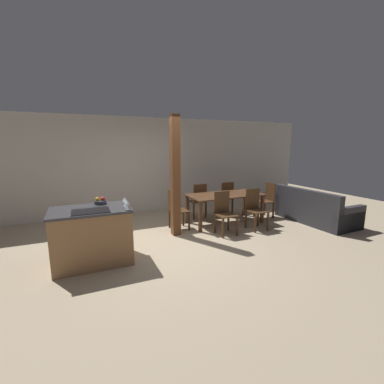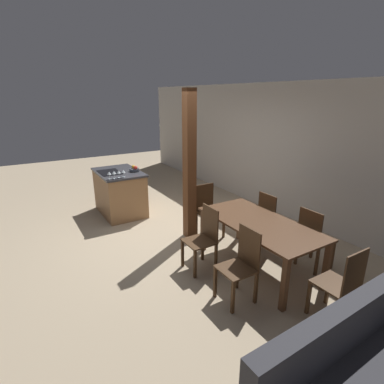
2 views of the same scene
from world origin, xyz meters
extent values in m
plane|color=tan|center=(0.00, 0.00, 0.00)|extent=(16.00, 16.00, 0.00)
cube|color=beige|center=(0.00, 2.60, 1.35)|extent=(11.20, 0.08, 2.70)
cube|color=#9E7047|center=(-1.46, -0.36, 0.44)|extent=(1.20, 0.80, 0.89)
cube|color=#38383D|center=(-1.46, -0.36, 0.91)|extent=(1.24, 0.84, 0.04)
cube|color=black|center=(-1.46, -0.54, 0.93)|extent=(0.56, 0.40, 0.01)
cylinder|color=#383D47|center=(-1.27, -0.07, 0.96)|extent=(0.20, 0.20, 0.05)
sphere|color=red|center=(-1.23, -0.06, 1.01)|extent=(0.08, 0.08, 0.08)
sphere|color=gold|center=(-1.32, -0.07, 1.01)|extent=(0.08, 0.08, 0.08)
cylinder|color=silver|center=(-0.91, -0.70, 0.94)|extent=(0.06, 0.06, 0.00)
cylinder|color=silver|center=(-0.91, -0.70, 0.98)|extent=(0.01, 0.01, 0.09)
cone|color=silver|center=(-0.91, -0.70, 1.05)|extent=(0.08, 0.08, 0.06)
cylinder|color=silver|center=(-0.91, -0.61, 0.94)|extent=(0.06, 0.06, 0.00)
cylinder|color=silver|center=(-0.91, -0.61, 0.98)|extent=(0.01, 0.01, 0.09)
cone|color=silver|center=(-0.91, -0.61, 1.05)|extent=(0.08, 0.08, 0.06)
cylinder|color=silver|center=(-0.91, -0.52, 0.94)|extent=(0.06, 0.06, 0.00)
cylinder|color=silver|center=(-0.91, -0.52, 0.98)|extent=(0.01, 0.01, 0.09)
cone|color=silver|center=(-0.91, -0.52, 1.05)|extent=(0.08, 0.08, 0.06)
cylinder|color=silver|center=(-0.91, -0.42, 0.94)|extent=(0.06, 0.06, 0.00)
cylinder|color=silver|center=(-0.91, -0.42, 0.98)|extent=(0.01, 0.01, 0.09)
cone|color=silver|center=(-0.91, -0.42, 1.05)|extent=(0.08, 0.08, 0.06)
cube|color=#51331E|center=(1.70, 0.65, 0.72)|extent=(1.85, 0.89, 0.03)
cube|color=#51331E|center=(0.84, 0.27, 0.35)|extent=(0.07, 0.07, 0.70)
cube|color=#51331E|center=(2.56, 0.27, 0.35)|extent=(0.07, 0.07, 0.70)
cube|color=#51331E|center=(0.84, 1.04, 0.35)|extent=(0.07, 0.07, 0.70)
cube|color=#51331E|center=(2.56, 1.04, 0.35)|extent=(0.07, 0.07, 0.70)
cube|color=#472D19|center=(1.28, -0.09, 0.44)|extent=(0.40, 0.40, 0.02)
cube|color=#472D19|center=(1.28, 0.10, 0.69)|extent=(0.38, 0.02, 0.48)
cube|color=#472D19|center=(1.10, -0.27, 0.21)|extent=(0.04, 0.04, 0.43)
cube|color=#472D19|center=(1.46, -0.27, 0.21)|extent=(0.04, 0.04, 0.43)
cube|color=#472D19|center=(1.10, 0.08, 0.21)|extent=(0.04, 0.04, 0.43)
cube|color=#472D19|center=(1.46, 0.08, 0.21)|extent=(0.04, 0.04, 0.43)
cube|color=#472D19|center=(2.11, -0.09, 0.44)|extent=(0.40, 0.40, 0.02)
cube|color=#472D19|center=(2.11, 0.10, 0.69)|extent=(0.38, 0.02, 0.48)
cube|color=#472D19|center=(1.94, -0.27, 0.21)|extent=(0.04, 0.04, 0.43)
cube|color=#472D19|center=(2.29, -0.27, 0.21)|extent=(0.04, 0.04, 0.43)
cube|color=#472D19|center=(1.94, 0.08, 0.21)|extent=(0.04, 0.04, 0.43)
cube|color=#472D19|center=(2.29, 0.08, 0.21)|extent=(0.04, 0.04, 0.43)
cube|color=#472D19|center=(1.28, 1.40, 0.44)|extent=(0.40, 0.40, 0.02)
cube|color=#472D19|center=(1.28, 1.21, 0.69)|extent=(0.38, 0.02, 0.48)
cube|color=#472D19|center=(1.46, 1.58, 0.21)|extent=(0.04, 0.04, 0.43)
cube|color=#472D19|center=(1.10, 1.58, 0.21)|extent=(0.04, 0.04, 0.43)
cube|color=#472D19|center=(1.46, 1.23, 0.21)|extent=(0.04, 0.04, 0.43)
cube|color=#472D19|center=(1.10, 1.23, 0.21)|extent=(0.04, 0.04, 0.43)
cube|color=#472D19|center=(2.11, 1.40, 0.44)|extent=(0.40, 0.40, 0.02)
cube|color=#472D19|center=(2.11, 1.21, 0.69)|extent=(0.38, 0.02, 0.48)
cube|color=#472D19|center=(2.29, 1.58, 0.21)|extent=(0.04, 0.04, 0.43)
cube|color=#472D19|center=(1.94, 1.58, 0.21)|extent=(0.04, 0.04, 0.43)
cube|color=#472D19|center=(2.29, 1.23, 0.21)|extent=(0.04, 0.04, 0.43)
cube|color=#472D19|center=(1.94, 1.23, 0.21)|extent=(0.04, 0.04, 0.43)
cube|color=#472D19|center=(0.47, 0.65, 0.44)|extent=(0.40, 0.40, 0.02)
cube|color=#472D19|center=(0.28, 0.65, 0.69)|extent=(0.02, 0.38, 0.48)
cube|color=#472D19|center=(0.65, 0.48, 0.21)|extent=(0.04, 0.04, 0.43)
cube|color=#472D19|center=(0.65, 0.83, 0.21)|extent=(0.04, 0.04, 0.43)
cube|color=#472D19|center=(0.29, 0.48, 0.21)|extent=(0.04, 0.04, 0.43)
cube|color=#472D19|center=(0.29, 0.83, 0.21)|extent=(0.04, 0.04, 0.43)
cube|color=#472D19|center=(2.92, 0.65, 0.44)|extent=(0.40, 0.40, 0.02)
cube|color=#472D19|center=(3.11, 0.65, 0.69)|extent=(0.02, 0.38, 0.48)
cube|color=#472D19|center=(2.75, 0.83, 0.21)|extent=(0.04, 0.04, 0.43)
cube|color=#472D19|center=(2.75, 0.48, 0.21)|extent=(0.04, 0.04, 0.43)
cube|color=#472D19|center=(3.10, 0.83, 0.21)|extent=(0.04, 0.04, 0.43)
cube|color=#472D19|center=(3.10, 0.48, 0.21)|extent=(0.04, 0.04, 0.43)
cube|color=#2D2D33|center=(3.49, -0.21, 0.65)|extent=(0.21, 1.89, 0.42)
cube|color=brown|center=(0.28, 0.34, 1.28)|extent=(0.18, 0.18, 2.56)
camera|label=1|loc=(-1.57, -4.72, 1.96)|focal=24.00mm
camera|label=2|loc=(4.54, -2.18, 2.45)|focal=28.00mm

